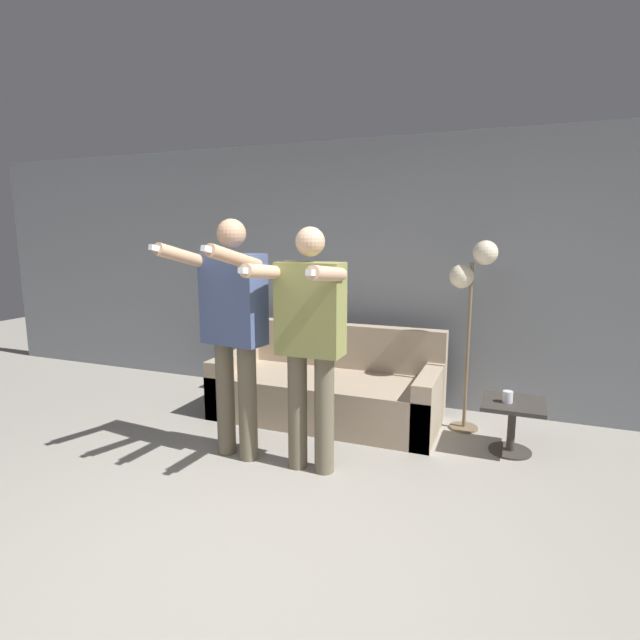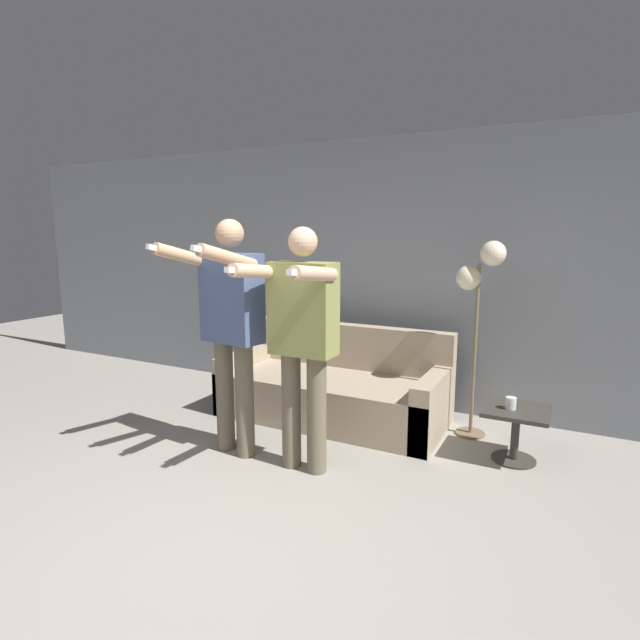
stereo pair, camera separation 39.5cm
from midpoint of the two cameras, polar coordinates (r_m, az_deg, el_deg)
The scene contains 9 objects.
ground_plane at distance 2.98m, azimuth -8.55°, elevation -24.98°, with size 16.00×16.00×0.00m, color gray.
wall_back at distance 4.99m, azimuth 10.25°, elevation 5.21°, with size 10.00×0.05×2.60m.
couch at distance 4.66m, azimuth 4.03°, elevation -8.03°, with size 2.05×0.89×0.83m.
person_left at distance 3.75m, azimuth -7.24°, elevation -0.00°, with size 0.61×0.72×1.80m.
person_right at distance 3.45m, azimuth 1.20°, elevation -1.51°, with size 0.53×0.67×1.74m.
cat at distance 4.92m, azimuth 2.46°, elevation 0.66°, with size 0.47×0.14×0.18m.
floor_lamp at distance 4.30m, azimuth 20.32°, elevation 4.00°, with size 0.38×0.24×1.64m.
side_table at distance 4.14m, azimuth 24.13°, elevation -10.75°, with size 0.46×0.46×0.41m.
cup at distance 4.06m, azimuth 23.65°, elevation -8.75°, with size 0.08×0.08×0.09m.
Camera 2 is at (1.65, -1.88, 1.70)m, focal length 28.00 mm.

